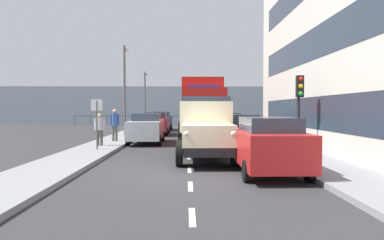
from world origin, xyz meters
TOP-DOWN VIEW (x-y plane):
  - ground_plane at (0.00, -10.86)m, footprint 80.00×80.00m
  - sidewalk_left at (-4.38, -10.86)m, footprint 2.13×44.18m
  - sidewalk_right at (4.38, -10.86)m, footprint 2.13×44.18m
  - road_centreline_markings at (0.00, -10.14)m, footprint 0.12×39.47m
  - sea_horizon at (0.00, -35.95)m, footprint 80.00×0.80m
  - seawall_railing at (-0.00, -32.35)m, footprint 28.08×0.08m
  - truck_vintage_cream at (-0.63, -2.58)m, footprint 2.17×5.64m
  - lorry_cargo_red at (-0.88, -11.61)m, footprint 2.58×8.20m
  - car_red_kerbside_near at (-2.36, 0.09)m, footprint 1.87×4.01m
  - car_black_kerbside_1 at (-2.36, -5.41)m, footprint 1.77×3.82m
  - car_teal_kerbside_2 at (-2.36, -10.55)m, footprint 1.79×4.44m
  - car_white_kerbside_3 at (-2.36, -16.13)m, footprint 1.91×4.06m
  - car_silver_oppositeside_0 at (2.36, -9.14)m, footprint 1.85×4.27m
  - car_maroon_oppositeside_1 at (2.36, -15.79)m, footprint 1.87×4.46m
  - car_navy_oppositeside_2 at (2.36, -21.29)m, footprint 1.83×4.69m
  - pedestrian_couple_a at (4.41, -6.63)m, footprint 0.53×0.34m
  - pedestrian_in_dark_coat at (4.15, -8.97)m, footprint 0.53×0.34m
  - traffic_light_near at (-4.59, -3.69)m, footprint 0.28×0.41m
  - lamp_post_promenade at (4.40, -13.69)m, footprint 0.32×1.14m
  - lamp_post_far at (4.21, -23.89)m, footprint 0.32×1.14m
  - street_sign at (4.11, -4.97)m, footprint 0.50×0.07m

SIDE VIEW (x-z plane):
  - ground_plane at x=0.00m, z-range 0.00..0.00m
  - road_centreline_markings at x=0.00m, z-range 0.00..0.01m
  - sidewalk_left at x=-4.38m, z-range 0.00..0.15m
  - sidewalk_right at x=4.38m, z-range 0.00..0.15m
  - car_black_kerbside_1 at x=-2.36m, z-range 0.03..1.75m
  - car_red_kerbside_near at x=-2.36m, z-range 0.03..1.75m
  - car_white_kerbside_3 at x=-2.36m, z-range 0.04..1.76m
  - car_silver_oppositeside_0 at x=2.36m, z-range 0.04..1.76m
  - car_teal_kerbside_2 at x=-2.36m, z-range 0.04..1.76m
  - car_maroon_oppositeside_1 at x=2.36m, z-range 0.04..1.76m
  - car_navy_oppositeside_2 at x=2.36m, z-range 0.04..1.76m
  - seawall_railing at x=0.00m, z-range 0.32..1.52m
  - pedestrian_couple_a at x=4.41m, z-range 0.29..1.88m
  - truck_vintage_cream at x=-0.63m, z-range -0.04..2.39m
  - pedestrian_in_dark_coat at x=4.15m, z-range 0.32..2.12m
  - street_sign at x=4.11m, z-range 0.56..2.81m
  - lorry_cargo_red at x=-0.88m, z-range 0.14..4.01m
  - traffic_light_near at x=-4.59m, z-range 0.87..4.07m
  - sea_horizon at x=0.00m, z-range 0.00..5.00m
  - lamp_post_far at x=4.21m, z-range 0.74..6.28m
  - lamp_post_promenade at x=4.40m, z-range 0.76..7.00m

